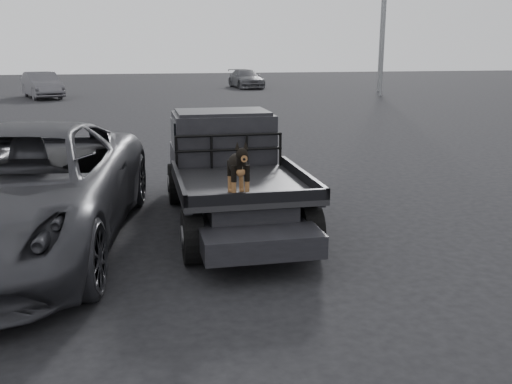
{
  "coord_description": "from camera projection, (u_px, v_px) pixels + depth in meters",
  "views": [
    {
      "loc": [
        -1.64,
        -7.06,
        2.89
      ],
      "look_at": [
        -0.23,
        -0.33,
        1.14
      ],
      "focal_mm": 40.0,
      "sensor_mm": 36.0,
      "label": 1
    }
  ],
  "objects": [
    {
      "name": "flatbed_ute",
      "position": [
        232.0,
        197.0,
        9.53
      ],
      "size": [
        2.0,
        5.4,
        0.92
      ],
      "primitive_type": null,
      "color": "black",
      "rests_on": "ground"
    },
    {
      "name": "ute_cab",
      "position": [
        223.0,
        135.0,
        10.21
      ],
      "size": [
        1.72,
        1.3,
        0.88
      ],
      "primitive_type": null,
      "color": "black",
      "rests_on": "flatbed_ute"
    },
    {
      "name": "distant_car_b",
      "position": [
        246.0,
        79.0,
        41.64
      ],
      "size": [
        2.23,
        4.72,
        1.33
      ],
      "primitive_type": "imported",
      "rotation": [
        0.0,
        0.0,
        0.08
      ],
      "color": "#4A4B50",
      "rests_on": "ground"
    },
    {
      "name": "distant_car_a",
      "position": [
        42.0,
        85.0,
        33.21
      ],
      "size": [
        3.04,
        4.85,
        1.51
      ],
      "primitive_type": "imported",
      "rotation": [
        0.0,
        0.0,
        0.34
      ],
      "color": "#4F4E54",
      "rests_on": "ground"
    },
    {
      "name": "dog",
      "position": [
        238.0,
        168.0,
        7.74
      ],
      "size": [
        0.32,
        0.6,
        0.74
      ],
      "primitive_type": null,
      "color": "black",
      "rests_on": "flatbed_ute"
    },
    {
      "name": "headache_rack",
      "position": [
        229.0,
        151.0,
        9.54
      ],
      "size": [
        1.8,
        0.08,
        0.55
      ],
      "primitive_type": null,
      "color": "black",
      "rests_on": "flatbed_ute"
    },
    {
      "name": "ground",
      "position": [
        268.0,
        266.0,
        7.74
      ],
      "size": [
        120.0,
        120.0,
        0.0
      ],
      "primitive_type": "plane",
      "color": "black",
      "rests_on": "ground"
    },
    {
      "name": "parked_suv",
      "position": [
        19.0,
        190.0,
        8.2
      ],
      "size": [
        3.81,
        6.79,
        1.79
      ],
      "primitive_type": "imported",
      "rotation": [
        0.0,
        0.0,
        -0.13
      ],
      "color": "#323237",
      "rests_on": "ground"
    }
  ]
}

